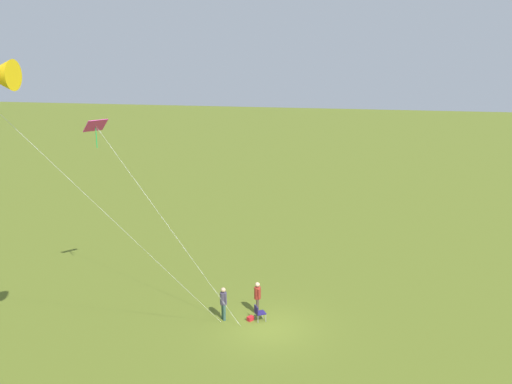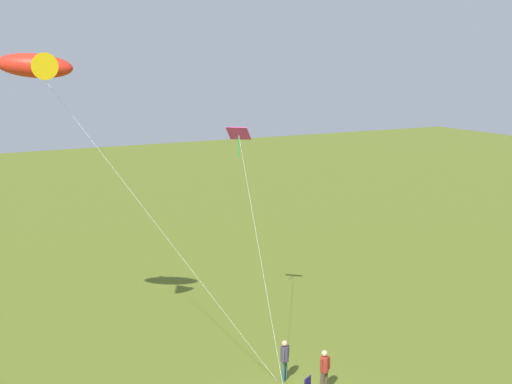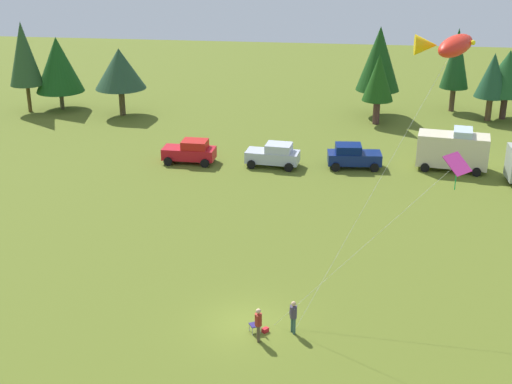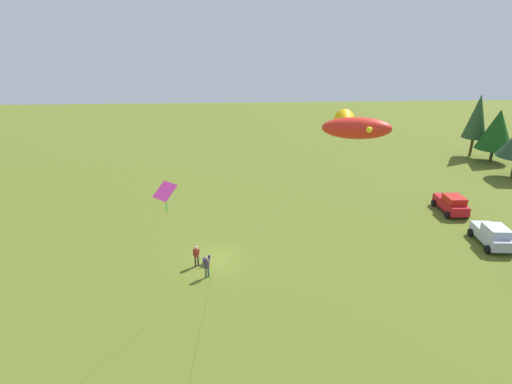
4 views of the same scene
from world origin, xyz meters
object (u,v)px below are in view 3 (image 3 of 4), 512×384
backpack_on_grass (265,330)px  car_silver_compact (274,155)px  car_red_sedan (190,151)px  kite_large_fish (448,46)px  person_spectator (258,322)px  kite_diamond_rainbow (452,169)px  car_navy_hatch (353,156)px  van_camper_beige (453,149)px  person_kite_flyer (293,315)px  folding_chair (257,323)px

backpack_on_grass → car_silver_compact: bearing=95.0°
backpack_on_grass → car_silver_compact: size_ratio=0.07×
car_red_sedan → kite_large_fish: size_ratio=0.32×
person_spectator → backpack_on_grass: bearing=-118.2°
kite_diamond_rainbow → car_silver_compact: bearing=111.5°
car_red_sedan → kite_diamond_rainbow: (16.70, -25.17, 8.25)m
car_navy_hatch → car_red_sedan: bearing=-3.0°
person_spectator → kite_diamond_rainbow: (8.06, -0.39, 8.18)m
van_camper_beige → person_spectator: bearing=-106.8°
person_kite_flyer → kite_large_fish: bearing=-163.7°
van_camper_beige → person_kite_flyer: bearing=-104.6°
car_navy_hatch → van_camper_beige: bearing=179.1°
person_kite_flyer → person_spectator: same height
car_navy_hatch → person_kite_flyer: bearing=78.3°
person_spectator → kite_large_fish: size_ratio=0.13×
car_silver_compact → kite_diamond_rainbow: bearing=-62.8°
van_camper_beige → car_red_sedan: bearing=-168.7°
car_red_sedan → car_navy_hatch: size_ratio=0.98×
folding_chair → car_silver_compact: size_ratio=0.19×
person_kite_flyer → car_red_sedan: car_red_sedan is taller
car_red_sedan → car_silver_compact: (6.79, -0.02, 0.00)m
kite_large_fish → person_kite_flyer: bearing=-132.2°
car_navy_hatch → van_camper_beige: van_camper_beige is taller
car_navy_hatch → kite_large_fish: 20.76m
folding_chair → car_red_sedan: size_ratio=0.19×
folding_chair → van_camper_beige: bearing=-145.8°
car_navy_hatch → person_spectator: bearing=75.0°
person_kite_flyer → van_camper_beige: (10.56, 24.97, 0.62)m
person_spectator → person_kite_flyer: bearing=-161.8°
kite_diamond_rainbow → van_camper_beige: bearing=81.2°
car_navy_hatch → backpack_on_grass: bearing=75.2°
car_silver_compact → kite_diamond_rainbow: kite_diamond_rainbow is taller
car_silver_compact → person_kite_flyer: bearing=-76.1°
folding_chair → van_camper_beige: 27.99m
person_spectator → backpack_on_grass: person_spectator is taller
folding_chair → kite_diamond_rainbow: size_ratio=0.08×
kite_diamond_rainbow → person_spectator: bearing=177.2°
folding_chair → backpack_on_grass: 0.56m
car_silver_compact → kite_diamond_rainbow: size_ratio=0.44×
backpack_on_grass → van_camper_beige: 27.79m
person_kite_flyer → folding_chair: person_kite_flyer is taller
kite_diamond_rainbow → kite_large_fish: bearing=86.3°
person_spectator → car_navy_hatch: (4.40, 25.27, -0.07)m
car_red_sedan → car_navy_hatch: bearing=3.6°
car_red_sedan → person_spectator: bearing=-69.3°
person_spectator → kite_diamond_rainbow: size_ratio=0.18×
folding_chair → kite_large_fish: (8.83, 7.93, 12.20)m
car_red_sedan → car_silver_compact: same height
car_navy_hatch → car_silver_compact: bearing=-0.5°
backpack_on_grass → van_camper_beige: size_ratio=0.06×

